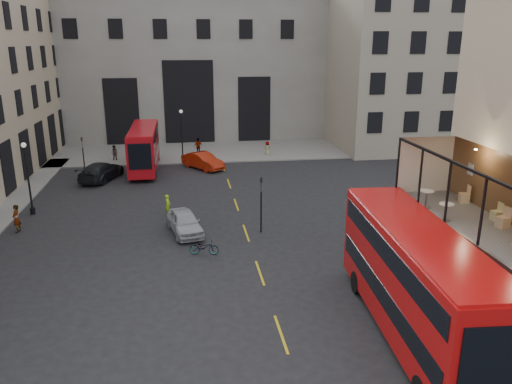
{
  "coord_description": "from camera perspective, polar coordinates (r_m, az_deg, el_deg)",
  "views": [
    {
      "loc": [
        -5.81,
        -18.52,
        12.17
      ],
      "look_at": [
        -1.43,
        11.37,
        3.0
      ],
      "focal_mm": 35.0,
      "sensor_mm": 36.0,
      "label": 1
    }
  ],
  "objects": [
    {
      "name": "street_lamp_b",
      "position": [
        53.42,
        -8.46,
        6.16
      ],
      "size": [
        0.36,
        0.36,
        5.33
      ],
      "color": "black",
      "rests_on": "ground"
    },
    {
      "name": "cyclist",
      "position": [
        36.77,
        -10.04,
        -1.46
      ],
      "size": [
        0.47,
        0.62,
        1.53
      ],
      "primitive_type": "imported",
      "rotation": [
        0.0,
        0.0,
        1.36
      ],
      "color": "#A6E217",
      "rests_on": "ground"
    },
    {
      "name": "building_right",
      "position": [
        63.96,
        15.99,
        14.67
      ],
      "size": [
        16.6,
        18.6,
        20.0
      ],
      "color": "gray",
      "rests_on": "ground"
    },
    {
      "name": "car_b",
      "position": [
        49.69,
        -6.08,
        3.56
      ],
      "size": [
        4.26,
        4.92,
        1.6
      ],
      "primitive_type": "imported",
      "rotation": [
        0.0,
        0.0,
        0.64
      ],
      "color": "#9F1F09",
      "rests_on": "ground"
    },
    {
      "name": "bus_near",
      "position": [
        22.09,
        17.76,
        -9.25
      ],
      "size": [
        3.54,
        12.38,
        4.88
      ],
      "color": "#B00C0C",
      "rests_on": "ground"
    },
    {
      "name": "gateway",
      "position": [
        66.57,
        -7.89,
        14.33
      ],
      "size": [
        35.0,
        10.6,
        18.0
      ],
      "color": "gray",
      "rests_on": "ground"
    },
    {
      "name": "traffic_light_near",
      "position": [
        32.4,
        0.59,
        -0.62
      ],
      "size": [
        0.16,
        0.2,
        3.8
      ],
      "color": "black",
      "rests_on": "ground"
    },
    {
      "name": "traffic_light_far",
      "position": [
        48.41,
        -19.16,
        4.33
      ],
      "size": [
        0.16,
        0.2,
        3.8
      ],
      "color": "black",
      "rests_on": "ground"
    },
    {
      "name": "bus_far",
      "position": [
        49.95,
        -12.68,
        5.15
      ],
      "size": [
        2.45,
        10.56,
        4.21
      ],
      "color": "#AF0C14",
      "rests_on": "ground"
    },
    {
      "name": "pedestrian_d",
      "position": [
        55.4,
        1.29,
        5.01
      ],
      "size": [
        0.9,
        0.86,
        1.55
      ],
      "primitive_type": "imported",
      "rotation": [
        0.0,
        0.0,
        2.44
      ],
      "color": "gray",
      "rests_on": "ground"
    },
    {
      "name": "ground",
      "position": [
        22.91,
        7.97,
        -15.39
      ],
      "size": [
        140.0,
        140.0,
        0.0
      ],
      "primitive_type": "plane",
      "color": "black",
      "rests_on": "ground"
    },
    {
      "name": "pedestrian_a",
      "position": [
        54.59,
        -15.84,
        4.27
      ],
      "size": [
        1.0,
        0.89,
        1.69
      ],
      "primitive_type": "imported",
      "rotation": [
        0.0,
        0.0,
        -0.37
      ],
      "color": "gray",
      "rests_on": "ground"
    },
    {
      "name": "pavement_far",
      "position": [
        57.8,
        -8.37,
        4.61
      ],
      "size": [
        40.0,
        12.0,
        0.12
      ],
      "primitive_type": "cube",
      "color": "slate",
      "rests_on": "ground"
    },
    {
      "name": "cafe_chair_c",
      "position": [
        24.34,
        25.78,
        -2.38
      ],
      "size": [
        0.42,
        0.42,
        0.8
      ],
      "color": "tan",
      "rests_on": "cafe_floor"
    },
    {
      "name": "cafe_floor",
      "position": [
        23.51,
        23.87,
        -3.54
      ],
      "size": [
        3.0,
        10.0,
        0.1
      ],
      "primitive_type": "cube",
      "color": "slate",
      "rests_on": "host_frontage"
    },
    {
      "name": "cafe_table_far",
      "position": [
        24.86,
        18.9,
        -0.46
      ],
      "size": [
        0.66,
        0.66,
        0.83
      ],
      "color": "beige",
      "rests_on": "cafe_floor"
    },
    {
      "name": "car_c",
      "position": [
        47.53,
        -17.26,
        2.29
      ],
      "size": [
        4.03,
        6.07,
        1.63
      ],
      "primitive_type": "imported",
      "rotation": [
        0.0,
        0.0,
        2.8
      ],
      "color": "black",
      "rests_on": "ground"
    },
    {
      "name": "pedestrian_b",
      "position": [
        56.43,
        -13.7,
        4.79
      ],
      "size": [
        1.16,
        1.17,
        1.62
      ],
      "primitive_type": "imported",
      "rotation": [
        0.0,
        0.0,
        0.79
      ],
      "color": "gray",
      "rests_on": "ground"
    },
    {
      "name": "street_lamp_a",
      "position": [
        39.42,
        -24.54,
        0.97
      ],
      "size": [
        0.36,
        0.36,
        5.33
      ],
      "color": "black",
      "rests_on": "ground"
    },
    {
      "name": "pedestrian_e",
      "position": [
        36.52,
        -25.71,
        -2.76
      ],
      "size": [
        0.55,
        0.75,
        1.89
      ],
      "primitive_type": "imported",
      "rotation": [
        0.0,
        0.0,
        4.56
      ],
      "color": "gray",
      "rests_on": "ground"
    },
    {
      "name": "host_frontage",
      "position": [
        24.35,
        23.23,
        -8.63
      ],
      "size": [
        3.0,
        11.0,
        4.5
      ],
      "primitive_type": "cube",
      "color": "tan",
      "rests_on": "ground"
    },
    {
      "name": "bicycle",
      "position": [
        29.89,
        -5.96,
        -6.3
      ],
      "size": [
        1.8,
        0.91,
        0.9
      ],
      "primitive_type": "imported",
      "rotation": [
        0.0,
        0.0,
        1.38
      ],
      "color": "gray",
      "rests_on": "ground"
    },
    {
      "name": "cafe_chair_d",
      "position": [
        26.35,
        22.71,
        -0.56
      ],
      "size": [
        0.51,
        0.51,
        0.87
      ],
      "color": "tan",
      "rests_on": "cafe_floor"
    },
    {
      "name": "car_a",
      "position": [
        33.15,
        -8.15,
        -3.44
      ],
      "size": [
        2.7,
        4.7,
        1.51
      ],
      "primitive_type": "imported",
      "rotation": [
        0.0,
        0.0,
        0.22
      ],
      "color": "#AAADB2",
      "rests_on": "ground"
    },
    {
      "name": "cafe_chair_b",
      "position": [
        23.5,
        26.39,
        -3.04
      ],
      "size": [
        0.53,
        0.53,
        0.9
      ],
      "color": "tan",
      "rests_on": "cafe_floor"
    },
    {
      "name": "cafe_table_mid",
      "position": [
        23.33,
        20.91,
        -1.87
      ],
      "size": [
        0.63,
        0.63,
        0.78
      ],
      "color": "silver",
      "rests_on": "cafe_floor"
    },
    {
      "name": "pedestrian_c",
      "position": [
        56.11,
        -6.61,
        5.19
      ],
      "size": [
        1.15,
        0.86,
        1.82
      ],
      "primitive_type": "imported",
      "rotation": [
        0.0,
        0.0,
        3.58
      ],
      "color": "gray",
      "rests_on": "ground"
    }
  ]
}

